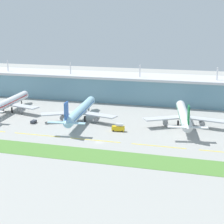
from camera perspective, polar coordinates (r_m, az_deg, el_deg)
ground_plane at (r=199.19m, az=-2.02°, el=-4.57°), size 600.00×600.00×0.00m
terminal_building at (r=295.19m, az=4.38°, el=3.55°), size 288.00×34.00×29.10m
airliner_nearest at (r=271.11m, az=-15.30°, el=1.34°), size 48.53×65.98×18.90m
airliner_near_middle at (r=239.02m, az=-4.78°, el=0.14°), size 48.42×71.50×18.90m
airliner_far_middle at (r=231.36m, az=10.68°, el=-0.52°), size 48.03×65.85×18.90m
taxiway_stripe_mid_west at (r=215.68m, az=-11.17°, el=-3.38°), size 28.00×0.70×0.04m
taxiway_stripe_centre at (r=202.71m, az=-2.57°, el=-4.24°), size 28.00×0.70×0.04m
taxiway_stripe_mid_east at (r=194.88m, az=6.97°, el=-5.09°), size 28.00×0.70×0.04m
grass_verge at (r=182.00m, az=-3.94°, el=-6.40°), size 300.00×18.00×0.10m
fuel_truck at (r=217.58m, az=0.98°, el=-2.34°), size 7.34×3.05×4.95m
pushback_tug at (r=239.35m, az=-11.67°, el=-1.41°), size 2.64×4.48×1.85m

